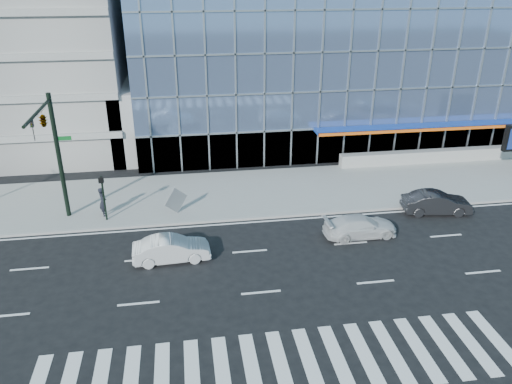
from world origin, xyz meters
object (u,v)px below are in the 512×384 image
Objects in this scene: traffic_signal at (48,133)px; white_sedan at (171,249)px; tilted_panel at (176,200)px; white_suv at (360,226)px; pedestrian at (103,202)px; dark_sedan at (437,203)px; ped_signal_post at (103,191)px.

white_sedan is (6.61, -4.83, -5.47)m from traffic_signal.
tilted_panel is at bearing -6.20° from white_sedan.
white_suv is 16.29m from pedestrian.
tilted_panel is (0.30, 5.51, 0.37)m from white_sedan.
dark_sedan is (6.00, 2.20, 0.08)m from white_suv.
white_sedan is at bearing -159.45° from pedestrian.
white_sedan reaches higher than white_suv.
traffic_signal is 8.62m from tilted_panel.
white_sedan is at bearing 92.64° from white_suv.
pedestrian reaches higher than white_suv.
tilted_panel is (-16.90, 2.26, 0.34)m from dark_sedan.
pedestrian reaches higher than tilted_panel.
ped_signal_post is 0.67× the size of white_suv.
dark_sedan is at bearing -3.77° from traffic_signal.
ped_signal_post is 2.31× the size of tilted_panel.
traffic_signal is 19.03m from white_suv.
dark_sedan is 2.30× the size of pedestrian.
white_sedan is at bearing 108.54° from dark_sedan.
traffic_signal is at bearing 75.30° from white_suv.
tilted_panel is (4.42, 0.31, -1.07)m from ped_signal_post.
dark_sedan is at bearing -72.65° from white_suv.
ped_signal_post is 4.56m from tilted_panel.
pedestrian is at bearing 137.41° from tilted_panel.
tilted_panel is at bearing 5.66° from traffic_signal.
pedestrian is at bearing 90.75° from dark_sedan.
ped_signal_post is at bearing -179.00° from pedestrian.
tilted_panel is at bearing 90.21° from dark_sedan.
traffic_signal is 1.79× the size of white_suv.
tilted_panel is (6.92, 0.69, -5.10)m from traffic_signal.
traffic_signal is at bearing 94.05° from dark_sedan.
dark_sedan is at bearing -112.70° from pedestrian.
ped_signal_post is at bearing 72.11° from white_suv.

